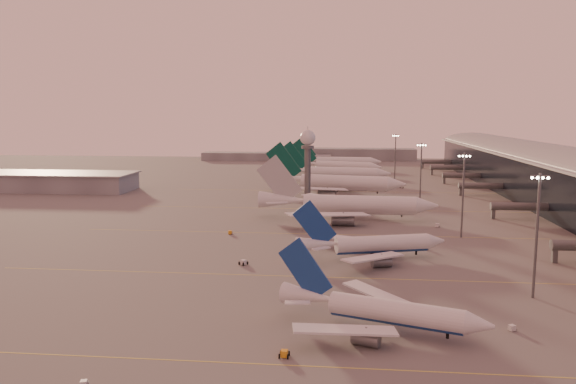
# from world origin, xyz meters

# --- Properties ---
(ground) EXTENTS (700.00, 700.00, 0.00)m
(ground) POSITION_xyz_m (0.00, 0.00, 0.00)
(ground) COLOR #5C5959
(ground) RESTS_ON ground
(taxiway_markings) EXTENTS (180.00, 185.25, 0.02)m
(taxiway_markings) POSITION_xyz_m (30.00, 56.00, 0.01)
(taxiway_markings) COLOR gold
(taxiway_markings) RESTS_ON ground
(terminal) EXTENTS (57.00, 362.00, 23.04)m
(terminal) POSITION_xyz_m (107.88, 110.09, 10.52)
(terminal) COLOR black
(terminal) RESTS_ON ground
(hangar) EXTENTS (82.00, 27.00, 8.50)m
(hangar) POSITION_xyz_m (-120.00, 140.00, 4.32)
(hangar) COLOR slate
(hangar) RESTS_ON ground
(radar_tower) EXTENTS (6.40, 6.40, 31.10)m
(radar_tower) POSITION_xyz_m (5.00, 120.00, 20.95)
(radar_tower) COLOR #515358
(radar_tower) RESTS_ON ground
(mast_a) EXTENTS (3.60, 0.56, 25.00)m
(mast_a) POSITION_xyz_m (58.00, 0.00, 13.74)
(mast_a) COLOR #515358
(mast_a) RESTS_ON ground
(mast_b) EXTENTS (3.60, 0.56, 25.00)m
(mast_b) POSITION_xyz_m (55.00, 55.00, 13.74)
(mast_b) COLOR #515358
(mast_b) RESTS_ON ground
(mast_c) EXTENTS (3.60, 0.56, 25.00)m
(mast_c) POSITION_xyz_m (50.00, 110.00, 13.74)
(mast_c) COLOR #515358
(mast_c) RESTS_ON ground
(mast_d) EXTENTS (3.60, 0.56, 25.00)m
(mast_d) POSITION_xyz_m (48.00, 200.00, 13.74)
(mast_d) COLOR #515358
(mast_d) RESTS_ON ground
(distant_horizon) EXTENTS (165.00, 37.50, 9.00)m
(distant_horizon) POSITION_xyz_m (2.62, 325.14, 3.89)
(distant_horizon) COLOR slate
(distant_horizon) RESTS_ON ground
(narrowbody_near) EXTENTS (35.96, 28.19, 14.63)m
(narrowbody_near) POSITION_xyz_m (26.61, -20.18, 2.96)
(narrowbody_near) COLOR silver
(narrowbody_near) RESTS_ON ground
(narrowbody_mid) EXTENTS (38.95, 30.64, 15.61)m
(narrowbody_mid) POSITION_xyz_m (27.39, 26.97, 3.16)
(narrowbody_mid) COLOR silver
(narrowbody_mid) RESTS_ON ground
(widebody_white) EXTENTS (62.84, 50.23, 22.09)m
(widebody_white) POSITION_xyz_m (21.48, 80.57, 3.83)
(widebody_white) COLOR silver
(widebody_white) RESTS_ON ground
(greentail_a) EXTENTS (63.81, 51.04, 23.42)m
(greentail_a) POSITION_xyz_m (16.24, 139.30, 4.14)
(greentail_a) COLOR silver
(greentail_a) RESTS_ON ground
(greentail_b) EXTENTS (59.72, 47.98, 21.73)m
(greentail_b) POSITION_xyz_m (15.34, 183.46, 3.84)
(greentail_b) COLOR silver
(greentail_b) RESTS_ON ground
(greentail_c) EXTENTS (53.79, 42.74, 20.25)m
(greentail_c) POSITION_xyz_m (16.15, 226.60, 3.58)
(greentail_c) COLOR silver
(greentail_c) RESTS_ON ground
(greentail_d) EXTENTS (58.21, 46.86, 21.14)m
(greentail_d) POSITION_xyz_m (15.79, 256.14, 3.73)
(greentail_d) COLOR silver
(greentail_d) RESTS_ON ground
(gsv_truck_a) EXTENTS (4.97, 2.89, 1.89)m
(gsv_truck_a) POSITION_xyz_m (-13.90, -44.20, 0.97)
(gsv_truck_a) COLOR silver
(gsv_truck_a) RESTS_ON ground
(gsv_tug_near) EXTENTS (2.33, 3.64, 1.00)m
(gsv_tug_near) POSITION_xyz_m (11.58, -32.35, 0.52)
(gsv_tug_near) COLOR orange
(gsv_tug_near) RESTS_ON ground
(gsv_catering_a) EXTENTS (5.22, 3.93, 3.92)m
(gsv_catering_a) POSITION_xyz_m (49.01, -18.10, 1.96)
(gsv_catering_a) COLOR silver
(gsv_catering_a) RESTS_ON ground
(gsv_tug_mid) EXTENTS (4.53, 4.22, 1.12)m
(gsv_tug_mid) POSITION_xyz_m (-3.85, 18.31, 0.57)
(gsv_tug_mid) COLOR silver
(gsv_tug_mid) RESTS_ON ground
(gsv_truck_b) EXTENTS (5.62, 2.52, 2.20)m
(gsv_truck_b) POSITION_xyz_m (42.85, 38.24, 1.12)
(gsv_truck_b) COLOR silver
(gsv_truck_b) RESTS_ON ground
(gsv_truck_c) EXTENTS (5.95, 3.35, 2.27)m
(gsv_truck_c) POSITION_xyz_m (-13.63, 52.12, 1.16)
(gsv_truck_c) COLOR orange
(gsv_truck_c) RESTS_ON ground
(gsv_catering_b) EXTENTS (6.10, 4.08, 4.60)m
(gsv_catering_b) POSITION_xyz_m (50.57, 69.19, 2.30)
(gsv_catering_b) COLOR silver
(gsv_catering_b) RESTS_ON ground
(gsv_tug_far) EXTENTS (4.02, 4.66, 1.14)m
(gsv_tug_far) POSITION_xyz_m (8.97, 98.19, 0.59)
(gsv_tug_far) COLOR silver
(gsv_tug_far) RESTS_ON ground
(gsv_truck_d) EXTENTS (3.59, 5.69, 2.16)m
(gsv_truck_d) POSITION_xyz_m (-13.83, 119.72, 1.10)
(gsv_truck_d) COLOR silver
(gsv_truck_d) RESTS_ON ground
(gsv_tug_hangar) EXTENTS (3.88, 2.78, 1.01)m
(gsv_tug_hangar) POSITION_xyz_m (48.32, 163.72, 0.52)
(gsv_tug_hangar) COLOR silver
(gsv_tug_hangar) RESTS_ON ground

